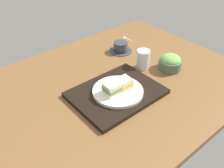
{
  "coord_description": "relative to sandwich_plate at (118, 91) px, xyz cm",
  "views": [
    {
      "loc": [
        -60.68,
        -75.19,
        72.65
      ],
      "look_at": [
        -1.85,
        -5.14,
        5.0
      ],
      "focal_mm": 39.97,
      "sensor_mm": 36.0,
      "label": 1
    }
  ],
  "objects": [
    {
      "name": "serving_tray",
      "position": [
        0.04,
        1.07,
        -1.73
      ],
      "size": [
        39.97,
        30.58,
        2.03
      ],
      "primitive_type": "cube",
      "color": "black",
      "rests_on": "ground_plane"
    },
    {
      "name": "drinking_glass",
      "position": [
        25.87,
        9.55,
        2.44
      ],
      "size": [
        6.84,
        6.84,
        10.37
      ],
      "primitive_type": "cylinder",
      "color": "silver",
      "rests_on": "ground_plane"
    },
    {
      "name": "sandwich_near",
      "position": [
        -3.52,
        0.03,
        3.34
      ],
      "size": [
        6.95,
        6.74,
        5.25
      ],
      "color": "#EFE5C1",
      "rests_on": "sandwich_plate"
    },
    {
      "name": "coffee_cup",
      "position": [
        29.14,
        30.91,
        -0.13
      ],
      "size": [
        13.42,
        13.42,
        5.85
      ],
      "color": "#333842",
      "rests_on": "ground_plane"
    },
    {
      "name": "salad_bowl",
      "position": [
        36.24,
        -0.32,
        1.2
      ],
      "size": [
        12.3,
        12.3,
        8.39
      ],
      "color": "#4C6051",
      "rests_on": "ground_plane"
    },
    {
      "name": "sandwich_plate",
      "position": [
        0.0,
        0.0,
        0.0
      ],
      "size": [
        23.14,
        23.14,
        1.43
      ],
      "primitive_type": "cylinder",
      "color": "silver",
      "rests_on": "serving_tray"
    },
    {
      "name": "teaspoon",
      "position": [
        43.06,
        41.7,
        -2.39
      ],
      "size": [
        2.01,
        8.65,
        0.8
      ],
      "color": "silver",
      "rests_on": "ground_plane"
    },
    {
      "name": "ground_plane",
      "position": [
        1.41,
        8.73,
        -4.25
      ],
      "size": [
        140.0,
        100.0,
        3.0
      ],
      "primitive_type": "cube",
      "color": "brown"
    },
    {
      "name": "sandwich_far",
      "position": [
        3.52,
        -0.03,
        2.96
      ],
      "size": [
        7.06,
        6.75,
        4.5
      ],
      "color": "beige",
      "rests_on": "sandwich_plate"
    }
  ]
}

